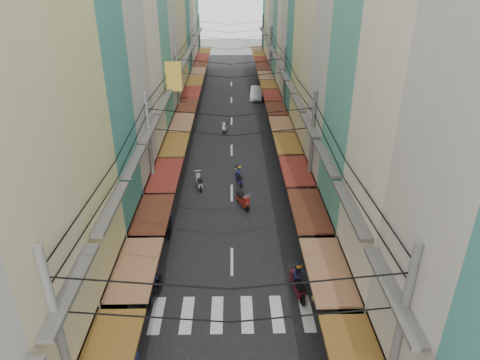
{
  "coord_description": "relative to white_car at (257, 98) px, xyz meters",
  "views": [
    {
      "loc": [
        0.09,
        -21.06,
        14.53
      ],
      "look_at": [
        0.54,
        3.05,
        2.51
      ],
      "focal_mm": 32.0,
      "sensor_mm": 36.0,
      "label": 1
    }
  ],
  "objects": [
    {
      "name": "moving_scooters",
      "position": [
        -3.85,
        -29.17,
        0.55
      ],
      "size": [
        7.61,
        25.73,
        2.02
      ],
      "color": "black",
      "rests_on": "ground"
    },
    {
      "name": "road",
      "position": [
        -3.11,
        -10.64,
        0.01
      ],
      "size": [
        10.0,
        80.0,
        0.02
      ],
      "primitive_type": "cube",
      "color": "black",
      "rests_on": "ground"
    },
    {
      "name": "building_row_right",
      "position": [
        4.8,
        -14.2,
        9.41
      ],
      "size": [
        7.8,
        68.98,
        22.59
      ],
      "color": "teal",
      "rests_on": "ground"
    },
    {
      "name": "traffic_sign",
      "position": [
        2.16,
        -33.72,
        2.36
      ],
      "size": [
        0.1,
        0.7,
        3.2
      ],
      "color": "slate",
      "rests_on": "ground"
    },
    {
      "name": "white_car",
      "position": [
        0.0,
        0.0,
        0.0
      ],
      "size": [
        5.14,
        2.43,
        1.76
      ],
      "primitive_type": "imported",
      "rotation": [
        0.0,
        0.0,
        -0.1
      ],
      "color": "silver",
      "rests_on": "ground"
    },
    {
      "name": "sidewalk_left",
      "position": [
        -9.61,
        -10.64,
        0.03
      ],
      "size": [
        3.0,
        80.0,
        0.06
      ],
      "primitive_type": "cube",
      "color": "gray",
      "rests_on": "ground"
    },
    {
      "name": "pedestrians",
      "position": [
        -7.24,
        -29.28,
        1.03
      ],
      "size": [
        12.05,
        23.04,
        2.21
      ],
      "color": "black",
      "rests_on": "ground"
    },
    {
      "name": "market_umbrella",
      "position": [
        4.06,
        -31.59,
        2.28
      ],
      "size": [
        2.45,
        2.45,
        2.59
      ],
      "color": "#B2B2B7",
      "rests_on": "ground"
    },
    {
      "name": "crosswalk",
      "position": [
        -3.11,
        -36.64,
        0.03
      ],
      "size": [
        7.55,
        2.4,
        0.01
      ],
      "color": "silver",
      "rests_on": "ground"
    },
    {
      "name": "building_row_left",
      "position": [
        -11.03,
        -14.08,
        9.78
      ],
      "size": [
        7.8,
        67.67,
        23.7
      ],
      "color": "#BDB7AD",
      "rests_on": "ground"
    },
    {
      "name": "bicycle",
      "position": [
        4.39,
        -32.87,
        0.0
      ],
      "size": [
        1.74,
        0.88,
        1.14
      ],
      "primitive_type": "imported",
      "rotation": [
        0.0,
        0.0,
        1.41
      ],
      "color": "black",
      "rests_on": "ground"
    },
    {
      "name": "utility_poles",
      "position": [
        -3.11,
        -15.63,
        6.59
      ],
      "size": [
        10.2,
        66.13,
        8.2
      ],
      "color": "slate",
      "rests_on": "ground"
    },
    {
      "name": "parked_scooters",
      "position": [
        0.39,
        -35.65,
        0.46
      ],
      "size": [
        13.11,
        12.66,
        0.96
      ],
      "color": "black",
      "rests_on": "ground"
    },
    {
      "name": "ground",
      "position": [
        -3.11,
        -30.64,
        0.0
      ],
      "size": [
        160.0,
        160.0,
        0.0
      ],
      "primitive_type": "plane",
      "color": "slate",
      "rests_on": "ground"
    },
    {
      "name": "sidewalk_right",
      "position": [
        3.39,
        -10.64,
        0.03
      ],
      "size": [
        3.0,
        80.0,
        0.06
      ],
      "primitive_type": "cube",
      "color": "gray",
      "rests_on": "ground"
    }
  ]
}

